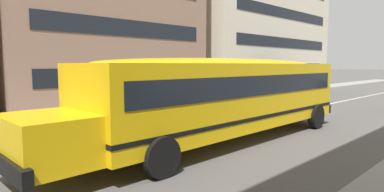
# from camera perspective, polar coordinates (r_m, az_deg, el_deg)

# --- Properties ---
(ground_plane) EXTENTS (400.00, 400.00, 0.00)m
(ground_plane) POSITION_cam_1_polar(r_m,az_deg,el_deg) (10.96, -11.69, -8.73)
(ground_plane) COLOR #54514F
(sidewalk_far) EXTENTS (120.00, 3.00, 0.01)m
(sidewalk_far) POSITION_cam_1_polar(r_m,az_deg,el_deg) (18.04, -25.56, -3.52)
(sidewalk_far) COLOR gray
(sidewalk_far) RESTS_ON ground_plane
(lane_centreline) EXTENTS (110.00, 0.16, 0.01)m
(lane_centreline) POSITION_cam_1_polar(r_m,az_deg,el_deg) (10.96, -11.69, -8.72)
(lane_centreline) COLOR silver
(lane_centreline) RESTS_ON ground_plane
(school_bus) EXTENTS (13.03, 3.08, 2.91)m
(school_bus) POSITION_cam_1_polar(r_m,az_deg,el_deg) (11.22, 6.11, 0.65)
(school_bus) COLOR yellow
(school_bus) RESTS_ON ground_plane
(parked_car_teal_past_driveway) EXTENTS (3.99, 2.07, 1.64)m
(parked_car_teal_past_driveway) POSITION_cam_1_polar(r_m,az_deg,el_deg) (24.47, 10.36, 1.17)
(parked_car_teal_past_driveway) COLOR #195B66
(parked_car_teal_past_driveway) RESTS_ON ground_plane
(box_truck) EXTENTS (6.09, 2.58, 2.82)m
(box_truck) POSITION_cam_1_polar(r_m,az_deg,el_deg) (32.43, 18.94, 3.25)
(box_truck) COLOR navy
(box_truck) RESTS_ON ground_plane
(apartment_block_far_right) EXTENTS (21.82, 12.07, 13.30)m
(apartment_block_far_right) POSITION_cam_1_polar(r_m,az_deg,el_deg) (41.25, 9.10, 11.02)
(apartment_block_far_right) COLOR beige
(apartment_block_far_right) RESTS_ON ground_plane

